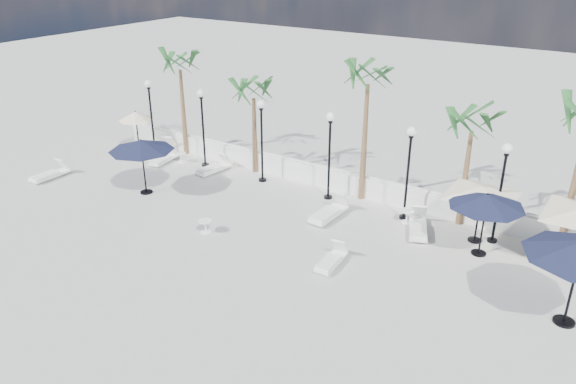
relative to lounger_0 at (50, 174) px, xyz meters
The scene contains 26 objects.
ground 12.07m from the lounger_0, ahead, with size 100.00×100.00×0.00m, color #ADADA8.
balustrade 13.54m from the lounger_0, 27.56° to the left, with size 26.00×0.30×1.01m.
lamppost_0 5.92m from the lounger_0, 74.09° to the left, with size 0.36×0.36×3.84m.
lamppost_1 7.60m from the lounger_0, 46.47° to the left, with size 0.36×0.36×3.84m.
lamppost_2 10.25m from the lounger_0, 31.76° to the left, with size 0.36×0.36×3.84m.
lamppost_3 13.30m from the lounger_0, 23.68° to the left, with size 0.36×0.36×3.84m.
lamppost_4 16.52m from the lounger_0, 18.75° to the left, with size 0.36×0.36×3.84m.
lamppost_5 19.84m from the lounger_0, 15.48° to the left, with size 0.36×0.36×3.84m.
palm_0 8.01m from the lounger_0, 63.67° to the left, with size 2.60×2.60×5.50m.
palm_1 10.27m from the lounger_0, 38.95° to the left, with size 2.60×2.60×4.70m.
palm_2 15.32m from the lounger_0, 24.67° to the left, with size 2.60×2.60×6.10m.
palm_3 18.89m from the lounger_0, 19.11° to the left, with size 2.60×2.60×4.90m.
lounger_0 is the anchor object (origin of this frame).
lounger_1 5.46m from the lounger_0, 65.84° to the left, with size 1.21×2.22×0.79m.
lounger_2 5.35m from the lounger_0, 56.51° to the left, with size 0.84×1.84×0.66m.
lounger_3 7.65m from the lounger_0, 39.44° to the left, with size 0.86×1.95×0.71m.
lounger_4 13.46m from the lounger_0, 15.66° to the left, with size 0.78×2.14×0.79m.
lounger_5 17.00m from the lounger_0, 15.11° to the left, with size 1.36×2.10×0.75m.
lounger_6 14.83m from the lounger_0, ahead, with size 0.66×1.71×0.63m.
side_table_0 6.17m from the lounger_0, 53.58° to the left, with size 0.51×0.51×0.49m.
side_table_1 9.66m from the lounger_0, ahead, with size 0.53×0.53×0.52m.
side_table_2 16.51m from the lounger_0, 17.50° to the left, with size 0.55×0.55×0.54m.
parasol_navy_left 5.51m from the lounger_0, 15.02° to the left, with size 2.83×2.83×2.50m.
parasol_navy_mid 19.37m from the lounger_0, 12.25° to the left, with size 2.66×2.66×2.38m.
parasol_cream_sq_b 19.20m from the lounger_0, 15.06° to the left, with size 4.74×4.74×2.37m.
parasol_cream_small 5.27m from the lounger_0, 82.60° to the left, with size 1.80×1.80×2.21m.
Camera 1 is at (10.72, -12.92, 10.21)m, focal length 35.00 mm.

